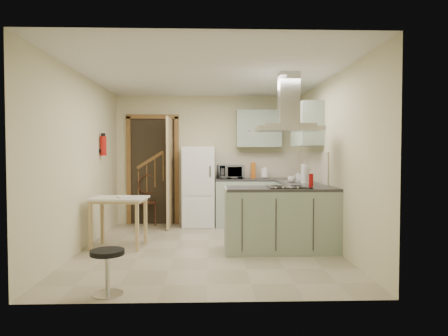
{
  "coord_description": "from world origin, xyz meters",
  "views": [
    {
      "loc": [
        0.05,
        -5.74,
        1.38
      ],
      "look_at": [
        0.24,
        0.45,
        1.15
      ],
      "focal_mm": 32.0,
      "sensor_mm": 36.0,
      "label": 1
    }
  ],
  "objects_px": {
    "drop_leaf_table": "(119,222)",
    "microwave": "(230,172)",
    "fridge": "(199,187)",
    "bentwood_chair": "(147,202)",
    "stool": "(107,272)",
    "extractor_hood": "(289,129)",
    "peninsula": "(281,219)"
  },
  "relations": [
    {
      "from": "extractor_hood",
      "to": "fridge",
      "type": "bearing_deg",
      "value": 123.79
    },
    {
      "from": "drop_leaf_table",
      "to": "bentwood_chair",
      "type": "height_order",
      "value": "bentwood_chair"
    },
    {
      "from": "drop_leaf_table",
      "to": "extractor_hood",
      "type": "bearing_deg",
      "value": -1.83
    },
    {
      "from": "extractor_hood",
      "to": "bentwood_chair",
      "type": "xyz_separation_m",
      "value": [
        -2.32,
        2.1,
        -1.28
      ]
    },
    {
      "from": "microwave",
      "to": "extractor_hood",
      "type": "bearing_deg",
      "value": -79.82
    },
    {
      "from": "drop_leaf_table",
      "to": "microwave",
      "type": "bearing_deg",
      "value": 49.01
    },
    {
      "from": "fridge",
      "to": "extractor_hood",
      "type": "bearing_deg",
      "value": -56.21
    },
    {
      "from": "fridge",
      "to": "extractor_hood",
      "type": "distance_m",
      "value": 2.57
    },
    {
      "from": "fridge",
      "to": "bentwood_chair",
      "type": "height_order",
      "value": "fridge"
    },
    {
      "from": "peninsula",
      "to": "stool",
      "type": "bearing_deg",
      "value": -139.84
    },
    {
      "from": "extractor_hood",
      "to": "bentwood_chair",
      "type": "distance_m",
      "value": 3.39
    },
    {
      "from": "drop_leaf_table",
      "to": "microwave",
      "type": "height_order",
      "value": "microwave"
    },
    {
      "from": "drop_leaf_table",
      "to": "bentwood_chair",
      "type": "distance_m",
      "value": 1.82
    },
    {
      "from": "extractor_hood",
      "to": "drop_leaf_table",
      "type": "height_order",
      "value": "extractor_hood"
    },
    {
      "from": "drop_leaf_table",
      "to": "bentwood_chair",
      "type": "xyz_separation_m",
      "value": [
        0.11,
        1.82,
        0.07
      ]
    },
    {
      "from": "bentwood_chair",
      "to": "microwave",
      "type": "distance_m",
      "value": 1.71
    },
    {
      "from": "drop_leaf_table",
      "to": "microwave",
      "type": "distance_m",
      "value": 2.48
    },
    {
      "from": "fridge",
      "to": "microwave",
      "type": "distance_m",
      "value": 0.67
    },
    {
      "from": "extractor_hood",
      "to": "microwave",
      "type": "height_order",
      "value": "extractor_hood"
    },
    {
      "from": "extractor_hood",
      "to": "microwave",
      "type": "distance_m",
      "value": 2.19
    },
    {
      "from": "extractor_hood",
      "to": "microwave",
      "type": "relative_size",
      "value": 1.92
    },
    {
      "from": "bentwood_chair",
      "to": "stool",
      "type": "relative_size",
      "value": 1.98
    },
    {
      "from": "fridge",
      "to": "bentwood_chair",
      "type": "xyz_separation_m",
      "value": [
        -1.0,
        0.12,
        -0.31
      ]
    },
    {
      "from": "peninsula",
      "to": "bentwood_chair",
      "type": "bearing_deg",
      "value": 136.63
    },
    {
      "from": "drop_leaf_table",
      "to": "microwave",
      "type": "relative_size",
      "value": 1.68
    },
    {
      "from": "fridge",
      "to": "peninsula",
      "type": "distance_m",
      "value": 2.35
    },
    {
      "from": "extractor_hood",
      "to": "bentwood_chair",
      "type": "bearing_deg",
      "value": 137.88
    },
    {
      "from": "extractor_hood",
      "to": "drop_leaf_table",
      "type": "relative_size",
      "value": 1.14
    },
    {
      "from": "extractor_hood",
      "to": "microwave",
      "type": "bearing_deg",
      "value": 110.32
    },
    {
      "from": "bentwood_chair",
      "to": "peninsula",
      "type": "bearing_deg",
      "value": -53.27
    },
    {
      "from": "peninsula",
      "to": "microwave",
      "type": "bearing_deg",
      "value": 107.69
    },
    {
      "from": "stool",
      "to": "microwave",
      "type": "height_order",
      "value": "microwave"
    }
  ]
}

